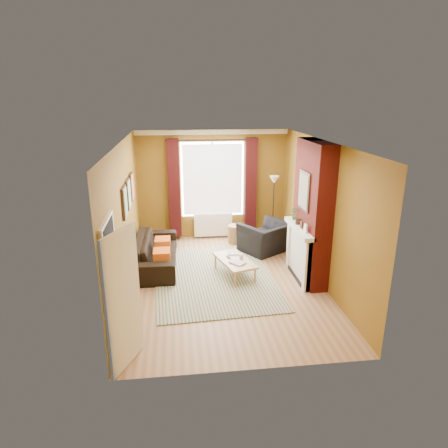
{
  "coord_description": "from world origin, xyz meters",
  "views": [
    {
      "loc": [
        -0.91,
        -7.29,
        3.62
      ],
      "look_at": [
        0.0,
        0.25,
        1.15
      ],
      "focal_mm": 32.0,
      "sensor_mm": 36.0,
      "label": 1
    }
  ],
  "objects": [
    {
      "name": "coffee_table",
      "position": [
        0.22,
        0.25,
        0.33
      ],
      "size": [
        0.85,
        1.22,
        0.37
      ],
      "rotation": [
        0.0,
        0.0,
        0.3
      ],
      "color": "tan",
      "rests_on": "ground"
    },
    {
      "name": "room_walls",
      "position": [
        0.64,
        0.28,
        1.39
      ],
      "size": [
        3.82,
        5.54,
        2.83
      ],
      "color": "brown",
      "rests_on": "ground"
    },
    {
      "name": "armchair",
      "position": [
        1.16,
        1.53,
        0.36
      ],
      "size": [
        1.44,
        1.39,
        0.71
      ],
      "primitive_type": "imported",
      "rotation": [
        0.0,
        0.0,
        3.71
      ],
      "color": "black",
      "rests_on": "ground"
    },
    {
      "name": "book_b",
      "position": [
        0.13,
        0.62,
        0.38
      ],
      "size": [
        0.22,
        0.3,
        0.02
      ],
      "primitive_type": "imported",
      "rotation": [
        0.0,
        0.0,
        0.0
      ],
      "color": "#999999",
      "rests_on": "coffee_table"
    },
    {
      "name": "wicker_stool",
      "position": [
        0.52,
        2.21,
        0.23
      ],
      "size": [
        0.43,
        0.43,
        0.46
      ],
      "rotation": [
        0.0,
        0.0,
        0.19
      ],
      "color": "olive",
      "rests_on": "ground"
    },
    {
      "name": "striped_rug",
      "position": [
        -0.22,
        0.22,
        0.01
      ],
      "size": [
        2.57,
        3.43,
        0.02
      ],
      "rotation": [
        0.0,
        0.0,
        0.06
      ],
      "color": "#2F5283",
      "rests_on": "ground"
    },
    {
      "name": "mug",
      "position": [
        0.36,
        0.23,
        0.42
      ],
      "size": [
        0.13,
        0.13,
        0.1
      ],
      "primitive_type": "imported",
      "rotation": [
        0.0,
        0.0,
        0.4
      ],
      "color": "#999999",
      "rests_on": "coffee_table"
    },
    {
      "name": "floor_lamp",
      "position": [
        1.49,
        2.22,
        1.34
      ],
      "size": [
        0.31,
        0.31,
        1.7
      ],
      "rotation": [
        0.0,
        0.0,
        0.27
      ],
      "color": "black",
      "rests_on": "ground"
    },
    {
      "name": "sofa",
      "position": [
        -1.42,
        1.0,
        0.33
      ],
      "size": [
        0.91,
        2.24,
        0.65
      ],
      "primitive_type": "imported",
      "rotation": [
        0.0,
        0.0,
        1.55
      ],
      "color": "black",
      "rests_on": "ground"
    },
    {
      "name": "tv_remote",
      "position": [
        0.11,
        0.38,
        0.38
      ],
      "size": [
        0.08,
        0.16,
        0.02
      ],
      "rotation": [
        0.0,
        0.0,
        0.24
      ],
      "color": "#28282B",
      "rests_on": "coffee_table"
    },
    {
      "name": "ground",
      "position": [
        0.0,
        0.0,
        0.0
      ],
      "size": [
        5.5,
        5.5,
        0.0
      ],
      "primitive_type": "plane",
      "color": "olive",
      "rests_on": "ground"
    },
    {
      "name": "book_a",
      "position": [
        0.17,
        -0.02,
        0.38
      ],
      "size": [
        0.37,
        0.38,
        0.03
      ],
      "primitive_type": "imported",
      "rotation": [
        0.0,
        0.0,
        0.72
      ],
      "color": "#999999",
      "rests_on": "coffee_table"
    }
  ]
}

